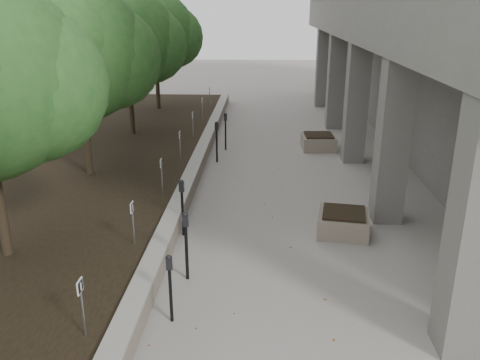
% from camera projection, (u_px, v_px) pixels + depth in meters
% --- Properties ---
extents(retaining_wall, '(0.39, 26.00, 0.50)m').
position_uv_depth(retaining_wall, '(195.00, 170.00, 15.51)').
color(retaining_wall, gray).
rests_on(retaining_wall, ground).
extents(planting_bed, '(7.00, 26.00, 0.40)m').
position_uv_depth(planting_bed, '(80.00, 169.00, 15.69)').
color(planting_bed, black).
rests_on(planting_bed, ground).
extents(crabapple_tree_3, '(4.60, 4.00, 5.44)m').
position_uv_depth(crabapple_tree_3, '(81.00, 81.00, 13.75)').
color(crabapple_tree_3, '#255821').
rests_on(crabapple_tree_3, planting_bed).
extents(crabapple_tree_4, '(4.60, 4.00, 5.44)m').
position_uv_depth(crabapple_tree_4, '(128.00, 62.00, 18.46)').
color(crabapple_tree_4, '#255821').
rests_on(crabapple_tree_4, planting_bed).
extents(crabapple_tree_5, '(4.60, 4.00, 5.44)m').
position_uv_depth(crabapple_tree_5, '(156.00, 51.00, 23.17)').
color(crabapple_tree_5, '#255821').
rests_on(crabapple_tree_5, planting_bed).
extents(parking_sign_2, '(0.04, 0.22, 0.96)m').
position_uv_depth(parking_sign_2, '(83.00, 308.00, 7.32)').
color(parking_sign_2, black).
rests_on(parking_sign_2, planting_bed).
extents(parking_sign_3, '(0.04, 0.22, 0.96)m').
position_uv_depth(parking_sign_3, '(133.00, 224.00, 10.15)').
color(parking_sign_3, black).
rests_on(parking_sign_3, planting_bed).
extents(parking_sign_4, '(0.04, 0.22, 0.96)m').
position_uv_depth(parking_sign_4, '(162.00, 176.00, 12.97)').
color(parking_sign_4, black).
rests_on(parking_sign_4, planting_bed).
extents(parking_sign_5, '(0.04, 0.22, 0.96)m').
position_uv_depth(parking_sign_5, '(180.00, 146.00, 15.80)').
color(parking_sign_5, black).
rests_on(parking_sign_5, planting_bed).
extents(parking_sign_6, '(0.04, 0.22, 0.96)m').
position_uv_depth(parking_sign_6, '(193.00, 125.00, 18.62)').
color(parking_sign_6, black).
rests_on(parking_sign_6, planting_bed).
extents(parking_sign_7, '(0.04, 0.22, 0.96)m').
position_uv_depth(parking_sign_7, '(202.00, 109.00, 21.45)').
color(parking_sign_7, black).
rests_on(parking_sign_7, planting_bed).
extents(parking_sign_8, '(0.04, 0.22, 0.96)m').
position_uv_depth(parking_sign_8, '(210.00, 97.00, 24.28)').
color(parking_sign_8, black).
rests_on(parking_sign_8, planting_bed).
extents(parking_meter_1, '(0.14, 0.12, 1.27)m').
position_uv_depth(parking_meter_1, '(170.00, 289.00, 8.28)').
color(parking_meter_1, black).
rests_on(parking_meter_1, ground).
extents(parking_meter_2, '(0.16, 0.13, 1.44)m').
position_uv_depth(parking_meter_2, '(186.00, 246.00, 9.56)').
color(parking_meter_2, black).
rests_on(parking_meter_2, ground).
extents(parking_meter_3, '(0.14, 0.10, 1.39)m').
position_uv_depth(parking_meter_3, '(182.00, 208.00, 11.43)').
color(parking_meter_3, black).
rests_on(parking_meter_3, ground).
extents(parking_meter_4, '(0.15, 0.11, 1.40)m').
position_uv_depth(parking_meter_4, '(226.00, 131.00, 18.35)').
color(parking_meter_4, black).
rests_on(parking_meter_4, ground).
extents(parking_meter_5, '(0.16, 0.13, 1.43)m').
position_uv_depth(parking_meter_5, '(217.00, 142.00, 16.88)').
color(parking_meter_5, black).
rests_on(parking_meter_5, ground).
extents(planter_front, '(1.34, 1.34, 0.55)m').
position_uv_depth(planter_front, '(343.00, 222.00, 11.70)').
color(planter_front, gray).
rests_on(planter_front, ground).
extents(planter_back, '(1.27, 1.27, 0.57)m').
position_uv_depth(planter_back, '(318.00, 142.00, 18.58)').
color(planter_back, gray).
rests_on(planter_back, ground).
extents(berry_scatter, '(3.30, 14.10, 0.02)m').
position_uv_depth(berry_scatter, '(245.00, 233.00, 11.75)').
color(berry_scatter, maroon).
rests_on(berry_scatter, ground).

